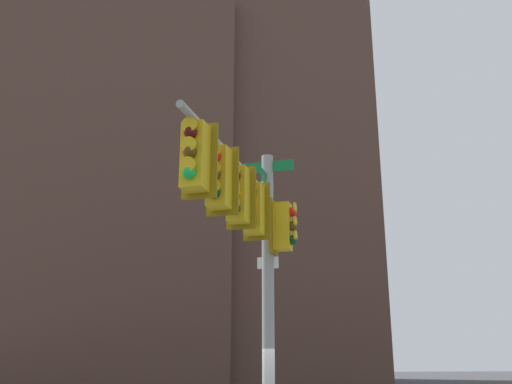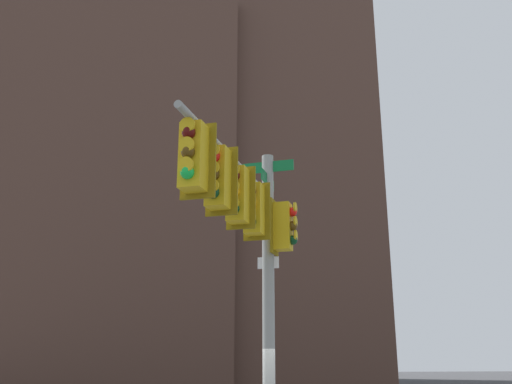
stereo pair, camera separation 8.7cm
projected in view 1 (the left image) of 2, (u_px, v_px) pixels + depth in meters
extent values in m
cylinder|color=gray|center=(268.00, 309.00, 11.46)|extent=(0.25, 0.25, 6.57)
cylinder|color=gray|center=(233.00, 160.00, 9.95)|extent=(2.26, 4.27, 0.12)
cylinder|color=gray|center=(257.00, 206.00, 11.22)|extent=(0.55, 0.96, 0.75)
cube|color=#0F6B33|center=(267.00, 167.00, 12.32)|extent=(1.05, 0.55, 0.24)
cube|color=#0F6B33|center=(267.00, 180.00, 12.23)|extent=(0.46, 0.87, 0.24)
cube|color=white|center=(268.00, 263.00, 11.72)|extent=(0.41, 0.23, 0.24)
cube|color=gold|center=(254.00, 209.00, 11.03)|extent=(0.46, 0.46, 1.00)
cube|color=#7D640C|center=(257.00, 212.00, 11.20)|extent=(0.50, 0.28, 1.16)
sphere|color=#470A07|center=(251.00, 192.00, 10.92)|extent=(0.20, 0.20, 0.20)
cylinder|color=gold|center=(250.00, 186.00, 10.89)|extent=(0.22, 0.14, 0.23)
sphere|color=#F29E0C|center=(251.00, 207.00, 10.84)|extent=(0.20, 0.20, 0.20)
cylinder|color=gold|center=(250.00, 201.00, 10.80)|extent=(0.22, 0.14, 0.23)
sphere|color=#0A3819|center=(251.00, 222.00, 10.75)|extent=(0.20, 0.20, 0.20)
cylinder|color=gold|center=(250.00, 216.00, 10.72)|extent=(0.22, 0.14, 0.23)
cube|color=gold|center=(238.00, 195.00, 10.08)|extent=(0.46, 0.46, 1.00)
cube|color=#7D640C|center=(241.00, 198.00, 10.25)|extent=(0.50, 0.28, 1.16)
sphere|color=#470A07|center=(235.00, 176.00, 9.97)|extent=(0.20, 0.20, 0.20)
cylinder|color=gold|center=(234.00, 170.00, 9.94)|extent=(0.22, 0.14, 0.23)
sphere|color=#F29E0C|center=(235.00, 192.00, 9.89)|extent=(0.20, 0.20, 0.20)
cylinder|color=gold|center=(234.00, 186.00, 9.85)|extent=(0.22, 0.14, 0.23)
sphere|color=#0A3819|center=(235.00, 208.00, 9.80)|extent=(0.20, 0.20, 0.20)
cylinder|color=gold|center=(233.00, 202.00, 9.77)|extent=(0.22, 0.14, 0.23)
cube|color=gold|center=(219.00, 178.00, 9.13)|extent=(0.46, 0.46, 1.00)
cube|color=#7D640C|center=(223.00, 181.00, 9.30)|extent=(0.50, 0.28, 1.16)
sphere|color=red|center=(215.00, 156.00, 9.02)|extent=(0.20, 0.20, 0.20)
cylinder|color=gold|center=(214.00, 149.00, 8.99)|extent=(0.22, 0.14, 0.23)
sphere|color=#4C330A|center=(215.00, 174.00, 8.94)|extent=(0.20, 0.20, 0.20)
cylinder|color=gold|center=(213.00, 167.00, 8.90)|extent=(0.22, 0.14, 0.23)
sphere|color=#0A3819|center=(214.00, 192.00, 8.85)|extent=(0.20, 0.20, 0.20)
cylinder|color=gold|center=(213.00, 186.00, 8.82)|extent=(0.22, 0.14, 0.23)
cube|color=gold|center=(195.00, 157.00, 8.18)|extent=(0.46, 0.46, 1.00)
cube|color=#7D640C|center=(200.00, 161.00, 8.35)|extent=(0.50, 0.28, 1.16)
sphere|color=#470A07|center=(191.00, 132.00, 8.07)|extent=(0.20, 0.20, 0.20)
cylinder|color=gold|center=(189.00, 125.00, 8.04)|extent=(0.22, 0.14, 0.23)
sphere|color=#4C330A|center=(190.00, 152.00, 7.99)|extent=(0.20, 0.20, 0.20)
cylinder|color=gold|center=(188.00, 144.00, 7.95)|extent=(0.22, 0.14, 0.23)
sphere|color=green|center=(189.00, 172.00, 7.90)|extent=(0.20, 0.20, 0.20)
cylinder|color=gold|center=(188.00, 165.00, 7.87)|extent=(0.22, 0.14, 0.23)
cube|color=gold|center=(283.00, 227.00, 11.85)|extent=(0.46, 0.46, 1.00)
cube|color=#7D640C|center=(274.00, 227.00, 11.90)|extent=(0.28, 0.50, 1.16)
sphere|color=red|center=(292.00, 212.00, 11.88)|extent=(0.20, 0.20, 0.20)
cylinder|color=gold|center=(295.00, 208.00, 11.89)|extent=(0.14, 0.22, 0.23)
sphere|color=#4C330A|center=(292.00, 226.00, 11.80)|extent=(0.20, 0.20, 0.20)
cylinder|color=gold|center=(295.00, 222.00, 11.80)|extent=(0.14, 0.22, 0.23)
sphere|color=#0A3819|center=(292.00, 240.00, 11.71)|extent=(0.20, 0.20, 0.20)
cylinder|color=gold|center=(295.00, 236.00, 11.72)|extent=(0.14, 0.22, 0.23)
cube|color=#4C3328|center=(93.00, 198.00, 56.12)|extent=(24.89, 20.74, 35.47)
cube|color=#4C3328|center=(272.00, 193.00, 59.01)|extent=(17.34, 16.16, 37.96)
cube|color=#9EC6C1|center=(151.00, 90.00, 75.35)|extent=(32.73, 24.28, 73.61)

